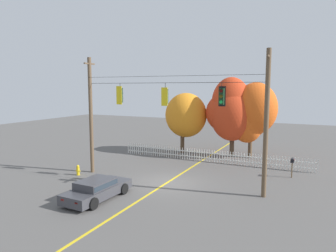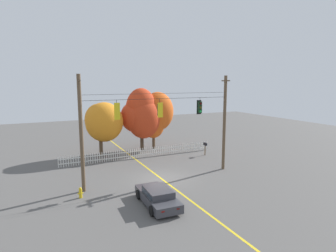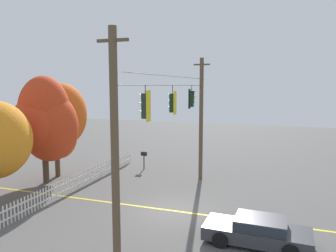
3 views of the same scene
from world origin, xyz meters
The scene contains 13 objects.
ground centered at (0.00, 0.00, 0.00)m, with size 80.00×80.00×0.00m, color #565451.
lane_centerline_stripe centered at (0.00, 0.00, 0.00)m, with size 0.16×36.00×0.01m, color gold.
signal_support_span centered at (0.00, 0.00, 4.29)m, with size 12.63×1.10×8.41m.
traffic_signal_westbound_side centered at (-3.59, -0.01, 5.74)m, with size 0.43×0.38×1.45m.
traffic_signal_northbound_primary centered at (-0.13, -0.01, 5.69)m, with size 0.43×0.38×1.46m.
traffic_signal_northbound_secondary centered at (3.57, 0.01, 5.75)m, with size 0.43×0.38×1.42m.
white_picket_fence centered at (0.81, 6.82, 0.52)m, with size 16.44×0.06×1.04m.
autumn_maple_near_fence centered at (-2.58, 9.38, 3.73)m, with size 3.96×3.66×5.77m.
autumn_maple_mid centered at (1.74, 9.41, 4.21)m, with size 4.39×4.00×7.19m.
autumn_oak_far_east centered at (3.55, 9.71, 4.03)m, with size 4.28×3.51×6.73m.
parked_car centered at (-2.26, -4.43, 0.60)m, with size 2.04×4.38×1.15m.
fire_hydrant centered at (-6.57, -1.12, 0.37)m, with size 0.38×0.22×0.75m.
roadside_mailbox centered at (7.35, 4.83, 1.14)m, with size 0.25×0.44×1.40m.
Camera 2 is at (-9.05, -20.23, 7.87)m, focal length 30.11 mm.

